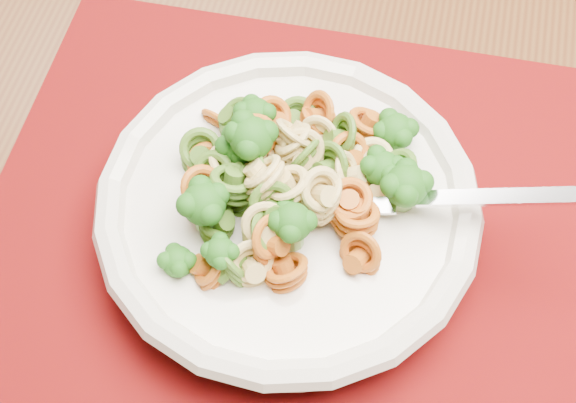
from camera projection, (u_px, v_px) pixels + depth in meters
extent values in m
cube|color=#4C2F19|center=(320.00, 269.00, 1.33)|extent=(4.00, 4.00, 0.01)
cube|color=#523117|center=(330.00, 95.00, 0.64)|extent=(1.50, 1.28, 0.04)
cube|color=#600B04|center=(308.00, 218.00, 0.55)|extent=(0.54, 0.49, 0.00)
cylinder|color=silver|center=(288.00, 228.00, 0.54)|extent=(0.11, 0.11, 0.01)
cylinder|color=silver|center=(288.00, 214.00, 0.53)|extent=(0.23, 0.23, 0.03)
torus|color=silver|center=(288.00, 203.00, 0.52)|extent=(0.25, 0.25, 0.02)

